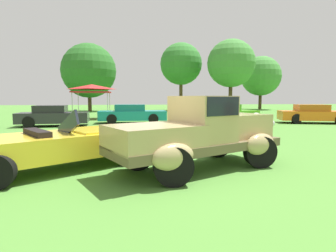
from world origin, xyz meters
name	(u,v)px	position (x,y,z in m)	size (l,w,h in m)	color
ground_plane	(182,168)	(0.00, 0.00, 0.00)	(120.00, 120.00, 0.00)	#4C8433
feature_pickup_truck	(199,132)	(0.38, -0.13, 0.86)	(4.41, 3.13, 1.70)	brown
neighbor_convertible	(63,144)	(-2.79, 0.43, 0.58)	(4.72, 3.87, 1.40)	yellow
show_car_charcoal	(53,116)	(-5.59, 10.55, 0.60)	(4.00, 1.91, 1.22)	#28282D
show_car_teal	(132,114)	(-0.98, 11.94, 0.60)	(4.38, 1.79, 1.22)	teal
show_car_lime	(225,113)	(5.26, 11.57, 0.60)	(4.73, 2.64, 1.22)	#60C62D
show_car_orange	(313,114)	(10.79, 10.11, 0.60)	(4.56, 2.87, 1.22)	orange
canopy_tent_left_field	(92,88)	(-4.05, 16.08, 2.42)	(2.84, 2.84, 2.71)	#B7B7BC
treeline_far_left	(89,71)	(-5.90, 28.57, 4.92)	(6.56, 6.56, 8.21)	#47331E
treeline_mid_left	(181,64)	(5.65, 29.24, 6.01)	(5.41, 5.41, 8.73)	brown
treeline_center	(231,64)	(10.81, 25.01, 5.66)	(5.58, 5.58, 8.47)	#47331E
treeline_mid_right	(261,76)	(17.48, 30.73, 4.72)	(5.56, 5.56, 7.51)	#47331E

